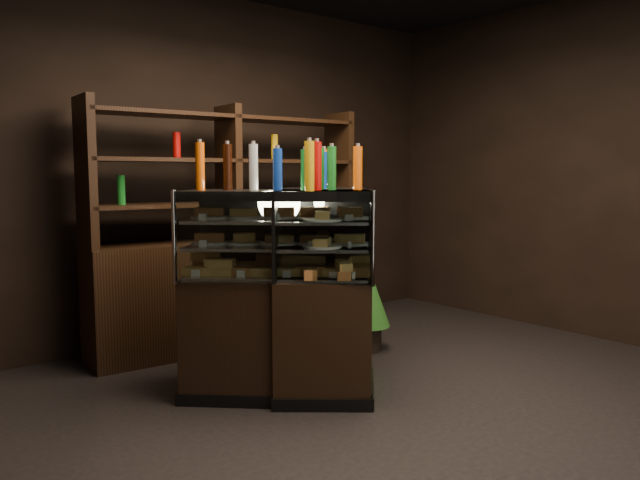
# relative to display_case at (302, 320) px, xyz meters

# --- Properties ---
(ground) EXTENTS (5.00, 5.00, 0.00)m
(ground) POSITION_rel_display_case_xyz_m (0.29, -0.86, -0.45)
(ground) COLOR black
(ground) RESTS_ON ground
(room_shell) EXTENTS (5.02, 5.02, 3.01)m
(room_shell) POSITION_rel_display_case_xyz_m (0.29, -0.86, 1.49)
(room_shell) COLOR black
(room_shell) RESTS_ON ground
(display_case) EXTENTS (1.67, 1.35, 1.35)m
(display_case) POSITION_rel_display_case_xyz_m (0.00, 0.00, 0.00)
(display_case) COLOR black
(display_case) RESTS_ON ground
(food_display) EXTENTS (1.30, 0.98, 0.42)m
(food_display) POSITION_rel_display_case_xyz_m (0.00, -0.00, 0.56)
(food_display) COLOR #C58746
(food_display) RESTS_ON display_case
(bottles_top) EXTENTS (1.13, 0.84, 0.30)m
(bottles_top) POSITION_rel_display_case_xyz_m (-0.00, 0.00, 1.03)
(bottles_top) COLOR #147223
(bottles_top) RESTS_ON display_case
(potted_conifer) EXTENTS (0.41, 0.41, 0.88)m
(potted_conifer) POSITION_rel_display_case_xyz_m (0.93, 0.38, 0.05)
(potted_conifer) COLOR black
(potted_conifer) RESTS_ON ground
(back_shelving) EXTENTS (2.37, 0.54, 2.00)m
(back_shelving) POSITION_rel_display_case_xyz_m (0.14, 1.19, 0.15)
(back_shelving) COLOR black
(back_shelving) RESTS_ON ground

